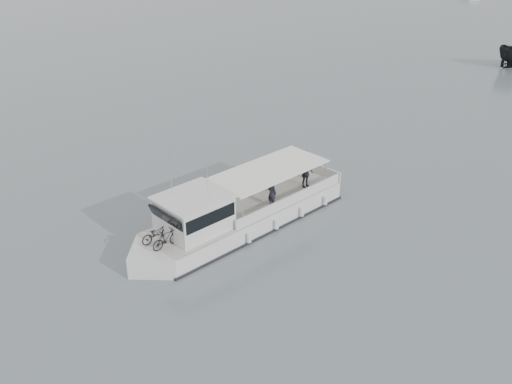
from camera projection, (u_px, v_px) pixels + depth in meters
ground at (199, 230)px, 27.37m from camera, size 1400.00×1400.00×0.00m
tour_boat at (231, 216)px, 26.85m from camera, size 12.22×4.98×5.10m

